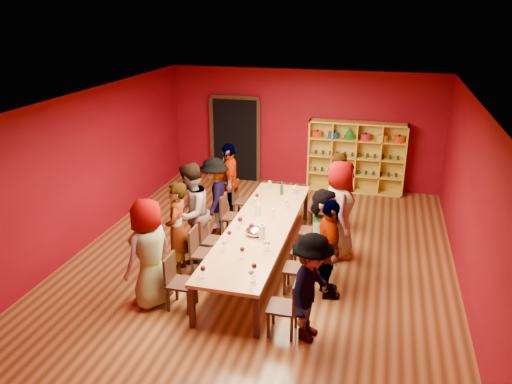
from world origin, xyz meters
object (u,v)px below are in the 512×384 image
chair_person_left_4 (240,199)px  chair_person_right_2 (308,248)px  person_left_2 (190,213)px  person_left_3 (215,197)px  shelving_unit (356,154)px  chair_person_left_1 (200,250)px  chair_person_right_4 (323,206)px  chair_person_left_3 (229,213)px  person_right_3 (339,210)px  person_right_4 (340,192)px  person_left_0 (149,253)px  chair_person_right_1 (302,265)px  chair_person_right_0 (288,304)px  person_left_4 (229,182)px  chair_person_left_2 (210,237)px  spittoon_bowl (255,231)px  wine_bottle (282,190)px  chair_person_right_3 (315,229)px  person_right_1 (329,250)px  chair_person_left_0 (177,279)px  person_right_0 (311,288)px  person_right_2 (323,233)px  tasting_table (260,228)px  person_left_1 (177,229)px

chair_person_left_4 → chair_person_right_2: (1.82, -1.97, 0.00)m
person_left_2 → person_left_3: (0.06, 1.15, -0.11)m
shelving_unit → chair_person_left_1: 5.56m
person_left_3 → chair_person_right_4: (2.11, 0.85, -0.33)m
chair_person_left_3 → person_right_3: bearing=-7.6°
person_right_3 → person_right_4: person_right_3 is taller
chair_person_left_3 → chair_person_right_2: same height
person_left_0 → chair_person_right_1: 2.47m
person_left_2 → chair_person_right_0: person_left_2 is taller
chair_person_right_2 → person_right_4: size_ratio=0.52×
chair_person_right_4 → person_right_4: 0.49m
chair_person_left_3 → person_left_4: size_ratio=0.51×
chair_person_left_2 → spittoon_bowl: bearing=-13.6°
person_left_2 → chair_person_left_3: bearing=164.8°
chair_person_left_3 → chair_person_right_1: bearing=-44.2°
person_right_3 → wine_bottle: person_right_3 is taller
person_left_3 → spittoon_bowl: person_left_3 is taller
person_left_2 → chair_person_right_3: bearing=113.4°
spittoon_bowl → wine_bottle: wine_bottle is taller
person_right_1 → person_left_2: bearing=58.8°
chair_person_left_3 → chair_person_right_4: 2.01m
chair_person_right_1 → chair_person_right_4: same height
person_left_4 → person_right_3: person_right_3 is taller
chair_person_left_0 → chair_person_right_2: 2.40m
chair_person_left_3 → person_left_4: 0.96m
person_right_0 → person_right_2: bearing=13.1°
chair_person_right_0 → chair_person_right_4: size_ratio=1.00×
chair_person_left_2 → chair_person_right_2: same height
chair_person_right_1 → person_right_4: bearing=82.7°
chair_person_left_0 → chair_person_left_2: bearing=90.0°
person_right_0 → chair_person_right_3: person_right_0 is taller
tasting_table → person_right_4: bearing=55.5°
person_right_2 → chair_person_left_3: bearing=68.6°
chair_person_left_4 → shelving_unit: bearing=47.5°
chair_person_right_0 → person_right_3: size_ratio=0.47×
chair_person_right_3 → chair_person_left_3: bearing=170.7°
chair_person_left_1 → person_left_1: bearing=180.0°
person_right_4 → chair_person_right_0: bearing=159.0°
tasting_table → person_left_3: 1.54m
shelving_unit → person_right_0: size_ratio=1.48×
person_right_4 → chair_person_left_3: bearing=95.7°
person_left_4 → chair_person_left_2: bearing=-9.4°
person_left_0 → person_left_4: size_ratio=1.02×
wine_bottle → chair_person_left_2: bearing=-117.6°
chair_person_left_4 → person_right_3: person_right_3 is taller
chair_person_right_2 → wine_bottle: wine_bottle is taller
chair_person_left_3 → chair_person_right_3: 1.84m
person_left_1 → chair_person_left_4: 2.57m
shelving_unit → person_right_1: bearing=-90.7°
chair_person_left_1 → chair_person_left_4: bearing=90.0°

